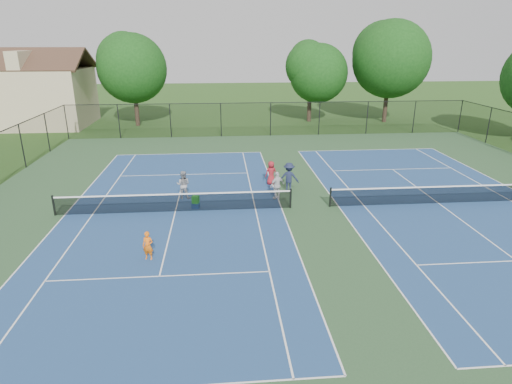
{
  "coord_description": "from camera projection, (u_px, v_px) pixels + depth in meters",
  "views": [
    {
      "loc": [
        -4.59,
        -20.54,
        8.27
      ],
      "look_at": [
        -2.94,
        -1.0,
        1.3
      ],
      "focal_mm": 30.0,
      "sensor_mm": 36.0,
      "label": 1
    }
  ],
  "objects": [
    {
      "name": "ground",
      "position": [
        310.0,
        207.0,
        22.42
      ],
      "size": [
        140.0,
        140.0,
        0.0
      ],
      "primitive_type": "plane",
      "color": "#234716",
      "rests_on": "ground"
    },
    {
      "name": "court_pad",
      "position": [
        310.0,
        207.0,
        22.42
      ],
      "size": [
        36.0,
        36.0,
        0.01
      ],
      "primitive_type": "cube",
      "color": "#29492A",
      "rests_on": "ground"
    },
    {
      "name": "tennis_court_left",
      "position": [
        175.0,
        210.0,
        21.83
      ],
      "size": [
        12.0,
        23.83,
        1.07
      ],
      "color": "navy",
      "rests_on": "ground"
    },
    {
      "name": "tennis_court_right",
      "position": [
        439.0,
        202.0,
        22.95
      ],
      "size": [
        12.0,
        23.83,
        1.07
      ],
      "color": "navy",
      "rests_on": "ground"
    },
    {
      "name": "perimeter_fence",
      "position": [
        311.0,
        178.0,
        21.88
      ],
      "size": [
        36.08,
        36.08,
        3.02
      ],
      "color": "black",
      "rests_on": "ground"
    },
    {
      "name": "tree_back_a",
      "position": [
        132.0,
        64.0,
        41.9
      ],
      "size": [
        6.8,
        6.8,
        9.15
      ],
      "color": "#2D2116",
      "rests_on": "ground"
    },
    {
      "name": "tree_back_c",
      "position": [
        311.0,
        69.0,
        44.45
      ],
      "size": [
        6.0,
        6.0,
        8.4
      ],
      "color": "#2D2116",
      "rests_on": "ground"
    },
    {
      "name": "tree_back_d",
      "position": [
        390.0,
        55.0,
        43.7
      ],
      "size": [
        7.8,
        7.8,
        10.37
      ],
      "color": "#2D2116",
      "rests_on": "ground"
    },
    {
      "name": "clapboard_house",
      "position": [
        36.0,
        95.0,
        43.03
      ],
      "size": [
        10.8,
        8.1,
        7.65
      ],
      "color": "tan",
      "rests_on": "ground"
    },
    {
      "name": "child_player",
      "position": [
        148.0,
        246.0,
        16.93
      ],
      "size": [
        0.49,
        0.38,
        1.19
      ],
      "primitive_type": "imported",
      "rotation": [
        0.0,
        0.0,
        -0.23
      ],
      "color": "orange",
      "rests_on": "ground"
    },
    {
      "name": "instructor",
      "position": [
        183.0,
        185.0,
        23.48
      ],
      "size": [
        0.85,
        0.72,
        1.57
      ],
      "primitive_type": "imported",
      "rotation": [
        0.0,
        0.0,
        2.97
      ],
      "color": "gray",
      "rests_on": "ground"
    },
    {
      "name": "bystander_a",
      "position": [
        277.0,
        185.0,
        23.38
      ],
      "size": [
        0.99,
        0.77,
        1.56
      ],
      "primitive_type": "imported",
      "rotation": [
        0.0,
        0.0,
        3.63
      ],
      "color": "silver",
      "rests_on": "ground"
    },
    {
      "name": "bystander_b",
      "position": [
        289.0,
        177.0,
        24.46
      ],
      "size": [
        1.25,
        0.91,
        1.74
      ],
      "primitive_type": "imported",
      "rotation": [
        0.0,
        0.0,
        2.89
      ],
      "color": "#1A213A",
      "rests_on": "ground"
    },
    {
      "name": "bystander_c",
      "position": [
        271.0,
        173.0,
        25.79
      ],
      "size": [
        0.8,
        0.62,
        1.44
      ],
      "primitive_type": "imported",
      "rotation": [
        0.0,
        0.0,
        3.4
      ],
      "color": "maroon",
      "rests_on": "ground"
    },
    {
      "name": "ball_crate",
      "position": [
        196.0,
        205.0,
        22.3
      ],
      "size": [
        0.45,
        0.39,
        0.28
      ],
      "primitive_type": "cube",
      "rotation": [
        0.0,
        0.0,
        -0.29
      ],
      "color": "navy",
      "rests_on": "ground"
    },
    {
      "name": "ball_hopper",
      "position": [
        196.0,
        200.0,
        22.19
      ],
      "size": [
        0.41,
        0.37,
        0.39
      ],
      "primitive_type": "cube",
      "rotation": [
        0.0,
        0.0,
        -0.32
      ],
      "color": "green",
      "rests_on": "ball_crate"
    }
  ]
}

